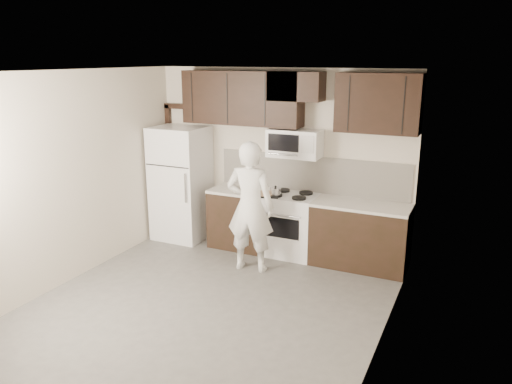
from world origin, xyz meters
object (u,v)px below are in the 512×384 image
Objects in this scene: refrigerator at (181,183)px; microwave at (295,143)px; person at (250,207)px; stove at (290,224)px.

microwave is at bearing 5.15° from refrigerator.
person is (-0.30, -0.86, -0.75)m from microwave.
refrigerator is at bearing -178.49° from stove.
refrigerator reaches higher than stove.
stove is at bearing 1.51° from refrigerator.
refrigerator is 1.00× the size of person.
stove is 0.52× the size of person.
microwave is 2.00m from refrigerator.
stove is at bearing -89.90° from microwave.
microwave is at bearing -116.48° from person.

